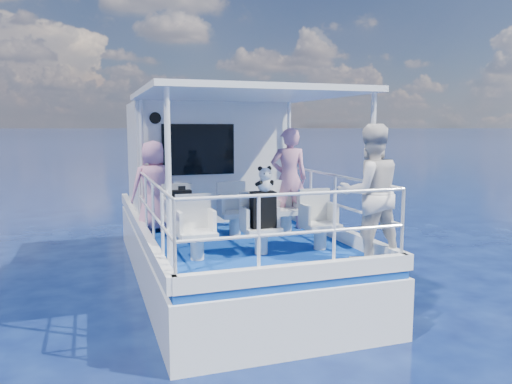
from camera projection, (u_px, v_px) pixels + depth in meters
ground at (239, 292)px, 8.06m from camera, size 2000.00×2000.00×0.00m
hull at (223, 275)px, 9.00m from camera, size 3.00×7.00×1.60m
deck at (222, 228)px, 8.89m from camera, size 2.90×6.90×0.10m
cabin at (205, 160)px, 9.96m from camera, size 2.85×2.00×2.20m
canopy at (242, 94)px, 7.47m from camera, size 3.00×3.20×0.08m
canopy_posts at (243, 170)px, 7.57m from camera, size 2.77×2.97×2.20m
railings at (249, 212)px, 7.34m from camera, size 2.84×3.59×1.00m
seat_port_fwd at (180, 227)px, 7.82m from camera, size 0.48×0.46×0.38m
seat_center_fwd at (235, 223)px, 8.11m from camera, size 0.48×0.46×0.38m
seat_stbd_fwd at (286, 220)px, 8.40m from camera, size 0.48×0.46×0.38m
seat_port_aft at (197, 245)px, 6.60m from camera, size 0.48×0.46×0.38m
seat_center_aft at (261, 240)px, 6.89m from camera, size 0.48×0.46×0.38m
seat_stbd_aft at (320, 236)px, 7.17m from camera, size 0.48×0.46×0.38m
passenger_port_fwd at (154, 186)px, 8.36m from camera, size 0.61×0.47×1.53m
passenger_stbd_fwd at (289, 179)px, 8.56m from camera, size 0.71×0.55×1.73m
passenger_stbd_aft at (370, 193)px, 6.47m from camera, size 0.94×0.77×1.79m
backpack_port at (181, 203)px, 7.71m from camera, size 0.30×0.17×0.40m
backpack_center at (263, 210)px, 6.80m from camera, size 0.33×0.19×0.50m
compact_camera at (182, 188)px, 7.69m from camera, size 0.11×0.06×0.06m
panda at (265, 179)px, 6.72m from camera, size 0.22×0.19×0.34m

